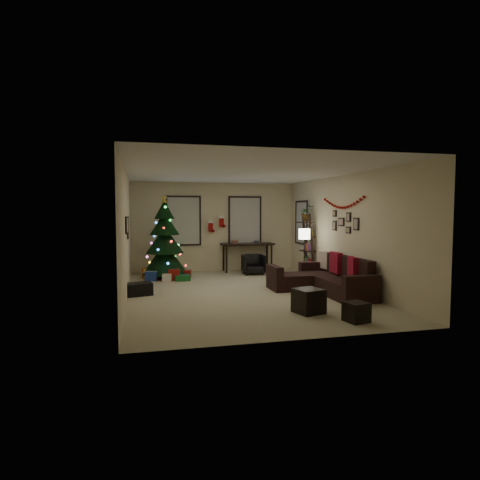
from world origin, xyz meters
name	(u,v)px	position (x,y,z in m)	size (l,w,h in m)	color
floor	(242,293)	(0.00, 0.00, 0.00)	(7.00, 7.00, 0.00)	#B4AC88
ceiling	(242,172)	(0.00, 0.00, 2.70)	(7.00, 7.00, 0.00)	white
wall_back	(215,227)	(0.00, 3.50, 1.35)	(5.00, 5.00, 0.00)	beige
wall_front	(302,246)	(0.00, -3.50, 1.35)	(5.00, 5.00, 0.00)	beige
wall_left	(126,234)	(-2.50, 0.00, 1.35)	(7.00, 7.00, 0.00)	beige
wall_right	(344,232)	(2.50, 0.00, 1.35)	(7.00, 7.00, 0.00)	beige
window_back_left	(183,221)	(-0.95, 3.47, 1.55)	(1.05, 0.06, 1.50)	#728CB2
window_back_right	(245,220)	(0.95, 3.47, 1.55)	(1.05, 0.06, 1.50)	#728CB2
window_right_wall	(302,223)	(2.47, 2.55, 1.50)	(0.06, 0.90, 1.30)	#728CB2
christmas_tree	(165,243)	(-1.56, 2.53, 0.96)	(1.25, 1.25, 2.32)	black
presents	(169,275)	(-1.49, 2.18, 0.12)	(1.30, 0.89, 0.30)	maroon
sofa	(326,280)	(1.87, -0.36, 0.27)	(1.69, 2.47, 0.82)	black
pillow_red_a	(353,267)	(2.21, -0.97, 0.64)	(0.11, 0.43, 0.43)	maroon
pillow_red_b	(336,263)	(2.21, -0.19, 0.64)	(0.13, 0.48, 0.48)	maroon
pillow_cream	(324,260)	(2.21, 0.48, 0.63)	(0.12, 0.42, 0.42)	beige
ottoman_near	(309,301)	(0.73, -2.08, 0.22)	(0.46, 0.46, 0.44)	black
ottoman_far	(356,312)	(1.26, -2.82, 0.16)	(0.35, 0.35, 0.33)	black
desk	(247,246)	(0.97, 3.22, 0.76)	(1.59, 0.57, 0.86)	black
desk_chair	(254,264)	(0.98, 2.57, 0.29)	(0.57, 0.53, 0.58)	black
bookshelf	(308,246)	(2.30, 1.68, 0.86)	(0.30, 0.52, 1.77)	black
potted_plant	(306,211)	(2.30, 1.82, 1.85)	(0.51, 0.44, 0.56)	#4C4C4C
floor_lamp	(304,237)	(1.95, 1.10, 1.15)	(0.29, 0.29, 1.38)	black
art_map	(128,228)	(-2.48, 0.81, 1.46)	(0.04, 0.60, 0.50)	black
art_abstract	(126,225)	(-2.48, -0.30, 1.56)	(0.04, 0.45, 0.35)	black
gallery	(345,222)	(2.48, -0.07, 1.57)	(0.03, 1.25, 0.54)	black
garland	(343,203)	(2.45, 0.00, 2.04)	(0.08, 1.90, 0.30)	#A5140C
stocking_left	(211,226)	(-0.14, 3.34, 1.39)	(0.20, 0.05, 0.36)	#990F0C
stocking_right	(222,221)	(0.19, 3.32, 1.53)	(0.20, 0.05, 0.36)	#990F0C
storage_bin	(139,289)	(-2.26, 0.25, 0.14)	(0.55, 0.37, 0.27)	black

